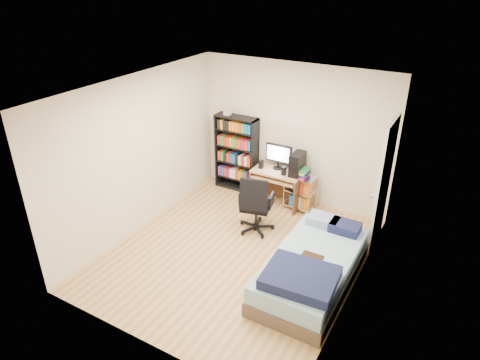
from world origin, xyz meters
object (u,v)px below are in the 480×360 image
Objects in this scene: media_shelf at (236,152)px; office_chair at (256,214)px; computer_desk at (283,174)px; bed at (311,269)px.

media_shelf is 1.51× the size of office_chair.
media_shelf is 1.35× the size of computer_desk.
media_shelf is 3.04m from bed.
media_shelf is at bearing 118.00° from office_chair.
bed is (1.27, -0.79, -0.06)m from office_chair.
computer_desk is 0.55× the size of bed.
office_chair is 1.49m from bed.
media_shelf reaches higher than bed.
office_chair is at bearing -48.46° from media_shelf.
office_chair is at bearing 148.18° from bed.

